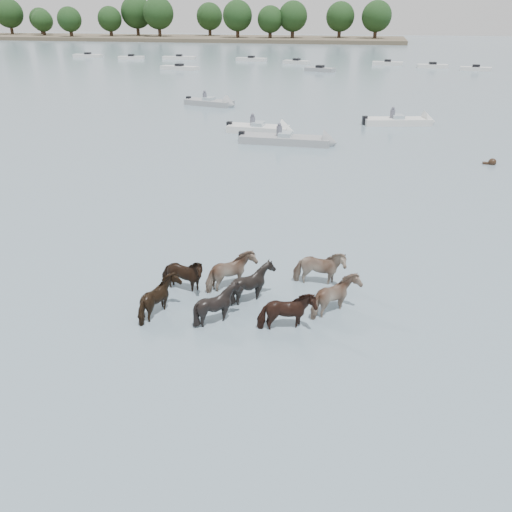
# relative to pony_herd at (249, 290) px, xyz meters

# --- Properties ---
(ground) EXTENTS (400.00, 400.00, 0.00)m
(ground) POSITION_rel_pony_herd_xyz_m (0.50, -1.32, -0.47)
(ground) COLOR slate
(ground) RESTS_ON ground
(shoreline) EXTENTS (160.00, 30.00, 1.00)m
(shoreline) POSITION_rel_pony_herd_xyz_m (-69.50, 148.68, 0.03)
(shoreline) COLOR #4C4233
(shoreline) RESTS_ON ground
(pony_herd) EXTENTS (6.19, 3.94, 1.37)m
(pony_herd) POSITION_rel_pony_herd_xyz_m (0.00, 0.00, 0.00)
(pony_herd) COLOR black
(pony_herd) RESTS_ON ground
(swimming_pony) EXTENTS (0.72, 0.44, 0.44)m
(swimming_pony) POSITION_rel_pony_herd_xyz_m (9.82, 17.72, -0.37)
(swimming_pony) COLOR black
(swimming_pony) RESTS_ON ground
(motorboat_a) EXTENTS (4.93, 1.82, 1.92)m
(motorboat_a) POSITION_rel_pony_herd_xyz_m (-4.03, 23.12, -0.24)
(motorboat_a) COLOR silver
(motorboat_a) RESTS_ON ground
(motorboat_b) EXTENTS (6.46, 1.66, 1.92)m
(motorboat_b) POSITION_rel_pony_herd_xyz_m (-1.50, 20.21, -0.25)
(motorboat_b) COLOR gray
(motorboat_b) RESTS_ON ground
(motorboat_c) EXTENTS (5.66, 2.87, 1.92)m
(motorboat_c) POSITION_rel_pony_herd_xyz_m (5.70, 28.33, -0.24)
(motorboat_c) COLOR silver
(motorboat_c) RESTS_ON ground
(motorboat_f) EXTENTS (5.18, 2.79, 1.92)m
(motorboat_f) POSITION_rel_pony_herd_xyz_m (-10.88, 33.40, -0.24)
(motorboat_f) COLOR gray
(motorboat_f) RESTS_ON ground
(distant_flotilla) EXTENTS (107.30, 20.99, 0.93)m
(distant_flotilla) POSITION_rel_pony_herd_xyz_m (0.75, 75.05, -0.21)
(distant_flotilla) COLOR silver
(distant_flotilla) RESTS_ON ground
(treeline) EXTENTS (149.75, 22.29, 12.36)m
(treeline) POSITION_rel_pony_herd_xyz_m (-66.04, 148.54, 6.12)
(treeline) COLOR #382619
(treeline) RESTS_ON ground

